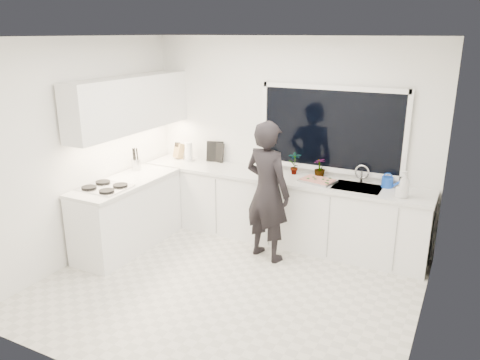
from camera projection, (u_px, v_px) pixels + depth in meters
The scene contains 25 objects.
floor at pixel (227, 288), 5.26m from camera, with size 4.00×3.50×0.02m, color beige.
wall_back at pixel (288, 139), 6.34m from camera, with size 4.00×0.02×2.70m, color white.
wall_left at pixel (82, 151), 5.72m from camera, with size 0.02×3.50×2.70m, color white.
wall_right at pixel (433, 203), 3.98m from camera, with size 0.02×3.50×2.70m, color white.
ceiling at pixel (224, 36), 4.44m from camera, with size 4.00×3.50×0.02m, color white.
window at pixel (331, 129), 5.99m from camera, with size 1.80×0.02×1.00m, color black.
base_cabinets_back at pixel (278, 209), 6.36m from camera, with size 3.92×0.58×0.88m, color white.
base_cabinets_left at pixel (128, 215), 6.14m from camera, with size 0.58×1.60×0.88m, color white.
countertop_back at pixel (278, 177), 6.21m from camera, with size 3.94×0.62×0.04m, color silver.
countertop_left at pixel (125, 182), 6.01m from camera, with size 0.62×1.60×0.04m, color silver.
upper_cabinets at pixel (130, 104), 6.07m from camera, with size 0.34×2.10×0.70m, color white.
sink at pixel (357, 191), 5.77m from camera, with size 0.58×0.42×0.14m, color silver.
faucet at pixel (362, 174), 5.89m from camera, with size 0.03×0.03×0.22m, color silver.
stovetop at pixel (105, 187), 5.71m from camera, with size 0.56×0.48×0.03m, color black.
person at pixel (267, 191), 5.72m from camera, with size 0.64×0.42×1.76m, color black.
pizza_tray at pixel (318, 181), 5.94m from camera, with size 0.42×0.31×0.03m, color silver.
pizza at pixel (318, 180), 5.94m from camera, with size 0.39×0.28×0.01m, color #AC1A17.
watering_can at pixel (387, 182), 5.73m from camera, with size 0.14×0.14×0.13m, color blue.
paper_towel_roll at pixel (189, 152), 6.89m from camera, with size 0.11×0.11×0.26m, color white.
knife_block at pixel (179, 151), 7.02m from camera, with size 0.13×0.10×0.22m, color olive.
utensil_crock at pixel (136, 164), 6.44m from camera, with size 0.13×0.13×0.16m, color #A8A9AD.
picture_frame_large at pixel (217, 152), 6.83m from camera, with size 0.22×0.02×0.28m, color black.
picture_frame_small at pixel (215, 151), 6.85m from camera, with size 0.25×0.02×0.30m, color black.
herb_plants at pixel (283, 162), 6.30m from camera, with size 0.99×0.31×0.31m.
soap_bottles at pixel (403, 186), 5.34m from camera, with size 0.17×0.16×0.31m.
Camera 1 is at (2.24, -4.07, 2.74)m, focal length 35.00 mm.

